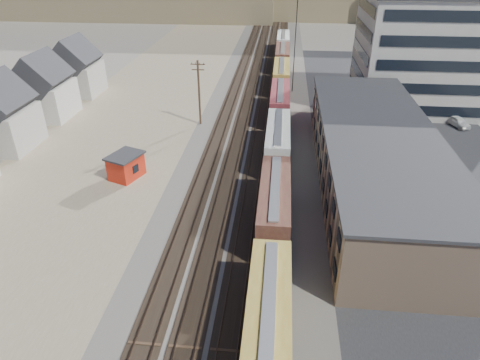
# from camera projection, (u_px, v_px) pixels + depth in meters

# --- Properties ---
(ground) EXTENTS (300.00, 300.00, 0.00)m
(ground) POSITION_uv_depth(u_px,v_px,m) (213.00, 351.00, 30.33)
(ground) COLOR #6B6356
(ground) RESTS_ON ground
(ballast_bed) EXTENTS (18.00, 200.00, 0.06)m
(ballast_bed) POSITION_uv_depth(u_px,v_px,m) (258.00, 108.00, 73.63)
(ballast_bed) COLOR #4C4742
(ballast_bed) RESTS_ON ground
(dirt_yard) EXTENTS (24.00, 180.00, 0.03)m
(dirt_yard) POSITION_uv_depth(u_px,v_px,m) (126.00, 126.00, 66.69)
(dirt_yard) COLOR #7E6D56
(dirt_yard) RESTS_ON ground
(asphalt_lot) EXTENTS (26.00, 120.00, 0.04)m
(asphalt_lot) POSITION_uv_depth(u_px,v_px,m) (410.00, 151.00, 58.75)
(asphalt_lot) COLOR #232326
(asphalt_lot) RESTS_ON ground
(rail_tracks) EXTENTS (11.40, 200.00, 0.24)m
(rail_tracks) POSITION_uv_depth(u_px,v_px,m) (254.00, 108.00, 73.64)
(rail_tracks) COLOR black
(rail_tracks) RESTS_ON ground
(freight_train) EXTENTS (3.00, 119.74, 4.46)m
(freight_train) POSITION_uv_depth(u_px,v_px,m) (279.00, 118.00, 62.04)
(freight_train) COLOR black
(freight_train) RESTS_ON ground
(warehouse) EXTENTS (12.40, 40.40, 7.25)m
(warehouse) POSITION_uv_depth(u_px,v_px,m) (375.00, 158.00, 48.90)
(warehouse) COLOR tan
(warehouse) RESTS_ON ground
(office_tower) EXTENTS (22.60, 18.60, 18.45)m
(office_tower) POSITION_uv_depth(u_px,v_px,m) (428.00, 51.00, 70.97)
(office_tower) COLOR #9E998E
(office_tower) RESTS_ON ground
(utility_pole_north) EXTENTS (2.20, 0.32, 10.00)m
(utility_pole_north) POSITION_uv_depth(u_px,v_px,m) (199.00, 91.00, 64.84)
(utility_pole_north) COLOR #382619
(utility_pole_north) RESTS_ON ground
(radio_mast) EXTENTS (1.20, 0.16, 18.00)m
(radio_mast) POSITION_uv_depth(u_px,v_px,m) (295.00, 43.00, 77.30)
(radio_mast) COLOR black
(radio_mast) RESTS_ON ground
(maintenance_shed) EXTENTS (4.52, 5.06, 3.06)m
(maintenance_shed) POSITION_uv_depth(u_px,v_px,m) (126.00, 166.00, 51.64)
(maintenance_shed) COLOR red
(maintenance_shed) RESTS_ON ground
(parked_car_red) EXTENTS (2.99, 4.81, 1.53)m
(parked_car_red) POSITION_uv_depth(u_px,v_px,m) (446.00, 286.00, 34.93)
(parked_car_red) COLOR #A22A0F
(parked_car_red) RESTS_ON ground
(parked_car_blue) EXTENTS (5.03, 5.49, 1.42)m
(parked_car_blue) POSITION_uv_depth(u_px,v_px,m) (380.00, 108.00, 71.97)
(parked_car_blue) COLOR navy
(parked_car_blue) RESTS_ON ground
(parked_car_far) EXTENTS (3.17, 4.70, 1.49)m
(parked_car_far) POSITION_uv_depth(u_px,v_px,m) (458.00, 122.00, 66.27)
(parked_car_far) COLOR silver
(parked_car_far) RESTS_ON ground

